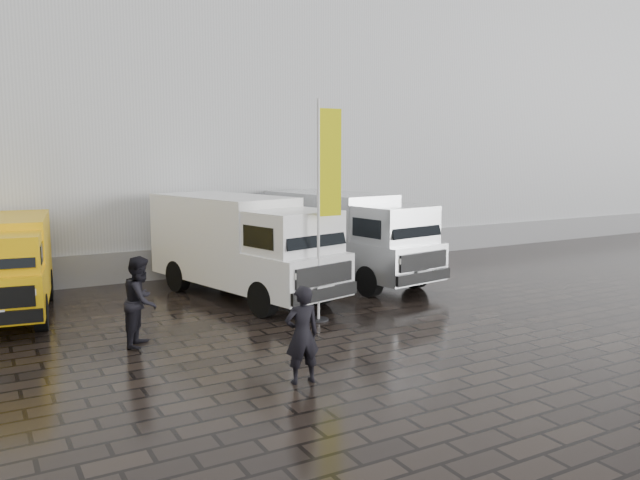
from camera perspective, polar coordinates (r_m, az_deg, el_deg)
The scene contains 10 objects.
ground at distance 14.82m, azimuth 2.61°, elevation -8.08°, with size 120.00×120.00×0.00m, color black.
exhibition_hall at distance 29.73m, azimuth -10.73°, elevation 11.47°, with size 44.00×16.00×12.00m, color silver.
hall_plinth at distance 22.48m, azimuth -3.78°, elevation -1.28°, with size 44.00×0.15×1.00m, color gray.
van_yellow at distance 17.47m, azimuth -27.00°, elevation -2.34°, with size 2.06×5.35×2.47m, color yellow, non-canonical shape.
van_white at distance 17.81m, azimuth -7.01°, elevation -0.70°, with size 2.21×6.62×2.87m, color white, non-canonical shape.
van_silver at distance 19.95m, azimuth 2.55°, elevation 0.19°, with size 2.16×6.48×2.81m, color silver, non-canonical shape.
flagpole at distance 15.10m, azimuth 0.47°, elevation 3.88°, with size 0.88×0.50×5.36m.
wheelie_bin at distance 23.40m, azimuth 2.51°, elevation -0.83°, with size 0.64×0.64×1.06m, color black.
person_front at distance 11.22m, azimuth -1.65°, elevation -8.65°, with size 0.65×0.42×1.77m, color black.
person_tent at distance 13.87m, azimuth -16.05°, elevation -5.38°, with size 0.94×0.73×1.93m, color black.
Camera 1 is at (-7.55, -12.08, 4.08)m, focal length 35.00 mm.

